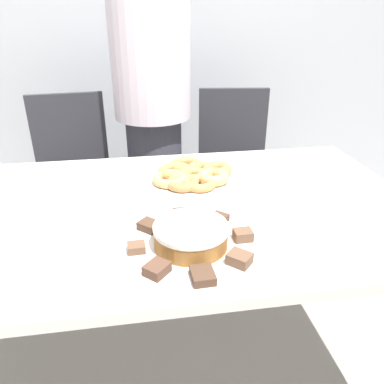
{
  "coord_description": "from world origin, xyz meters",
  "views": [
    {
      "loc": [
        -0.09,
        -1.03,
        1.27
      ],
      "look_at": [
        0.06,
        -0.04,
        0.79
      ],
      "focal_mm": 35.0,
      "sensor_mm": 36.0,
      "label": 1
    }
  ],
  "objects_px": {
    "plate_cake": "(191,247)",
    "napkin": "(19,201)",
    "office_chair_right": "(233,175)",
    "plate_donuts": "(193,180)",
    "office_chair_left": "(75,185)",
    "person_standing": "(153,108)",
    "frosted_cake": "(191,235)"
  },
  "relations": [
    {
      "from": "office_chair_left",
      "to": "person_standing",
      "type": "bearing_deg",
      "value": 0.08
    },
    {
      "from": "office_chair_left",
      "to": "napkin",
      "type": "height_order",
      "value": "office_chair_left"
    },
    {
      "from": "person_standing",
      "to": "napkin",
      "type": "height_order",
      "value": "person_standing"
    },
    {
      "from": "person_standing",
      "to": "frosted_cake",
      "type": "distance_m",
      "value": 1.19
    },
    {
      "from": "plate_cake",
      "to": "napkin",
      "type": "distance_m",
      "value": 0.61
    },
    {
      "from": "office_chair_right",
      "to": "frosted_cake",
      "type": "distance_m",
      "value": 1.26
    },
    {
      "from": "office_chair_right",
      "to": "plate_cake",
      "type": "relative_size",
      "value": 2.42
    },
    {
      "from": "office_chair_right",
      "to": "frosted_cake",
      "type": "xyz_separation_m",
      "value": [
        -0.42,
        -1.14,
        0.35
      ]
    },
    {
      "from": "person_standing",
      "to": "plate_donuts",
      "type": "height_order",
      "value": "person_standing"
    },
    {
      "from": "person_standing",
      "to": "office_chair_left",
      "type": "relative_size",
      "value": 1.77
    },
    {
      "from": "person_standing",
      "to": "office_chair_right",
      "type": "bearing_deg",
      "value": -6.2
    },
    {
      "from": "plate_cake",
      "to": "plate_donuts",
      "type": "distance_m",
      "value": 0.41
    },
    {
      "from": "plate_cake",
      "to": "napkin",
      "type": "xyz_separation_m",
      "value": [
        -0.5,
        0.34,
        -0.0
      ]
    },
    {
      "from": "office_chair_right",
      "to": "plate_donuts",
      "type": "height_order",
      "value": "office_chair_right"
    },
    {
      "from": "office_chair_left",
      "to": "office_chair_right",
      "type": "height_order",
      "value": "same"
    },
    {
      "from": "person_standing",
      "to": "plate_donuts",
      "type": "xyz_separation_m",
      "value": [
        0.09,
        -0.78,
        -0.08
      ]
    },
    {
      "from": "person_standing",
      "to": "napkin",
      "type": "distance_m",
      "value": 0.98
    },
    {
      "from": "plate_donuts",
      "to": "napkin",
      "type": "bearing_deg",
      "value": -173.2
    },
    {
      "from": "office_chair_left",
      "to": "plate_cake",
      "type": "relative_size",
      "value": 2.42
    },
    {
      "from": "plate_cake",
      "to": "napkin",
      "type": "relative_size",
      "value": 2.53
    },
    {
      "from": "frosted_cake",
      "to": "person_standing",
      "type": "bearing_deg",
      "value": 91.01
    },
    {
      "from": "napkin",
      "to": "office_chair_right",
      "type": "bearing_deg",
      "value": 40.81
    },
    {
      "from": "plate_cake",
      "to": "napkin",
      "type": "bearing_deg",
      "value": 145.76
    },
    {
      "from": "plate_donuts",
      "to": "frosted_cake",
      "type": "bearing_deg",
      "value": -99.65
    },
    {
      "from": "person_standing",
      "to": "plate_cake",
      "type": "xyz_separation_m",
      "value": [
        0.02,
        -1.19,
        -0.08
      ]
    },
    {
      "from": "plate_donuts",
      "to": "frosted_cake",
      "type": "xyz_separation_m",
      "value": [
        -0.07,
        -0.41,
        0.03
      ]
    },
    {
      "from": "office_chair_left",
      "to": "plate_cake",
      "type": "xyz_separation_m",
      "value": [
        0.46,
        -1.14,
        0.31
      ]
    },
    {
      "from": "person_standing",
      "to": "napkin",
      "type": "bearing_deg",
      "value": -119.51
    },
    {
      "from": "office_chair_right",
      "to": "plate_cake",
      "type": "bearing_deg",
      "value": -102.57
    },
    {
      "from": "office_chair_right",
      "to": "plate_donuts",
      "type": "distance_m",
      "value": 0.87
    },
    {
      "from": "office_chair_right",
      "to": "person_standing",
      "type": "bearing_deg",
      "value": -178.33
    },
    {
      "from": "office_chair_left",
      "to": "plate_donuts",
      "type": "height_order",
      "value": "office_chair_left"
    }
  ]
}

